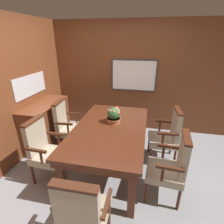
# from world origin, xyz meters

# --- Properties ---
(ground_plane) EXTENTS (14.00, 14.00, 0.00)m
(ground_plane) POSITION_xyz_m (0.00, 0.00, 0.00)
(ground_plane) COLOR gray
(wall_back) EXTENTS (7.20, 0.08, 2.45)m
(wall_back) POSITION_xyz_m (0.00, 1.75, 1.23)
(wall_back) COLOR brown
(wall_back) RESTS_ON ground_plane
(wall_left) EXTENTS (0.08, 7.20, 2.45)m
(wall_left) POSITION_xyz_m (-1.62, 0.00, 1.23)
(wall_left) COLOR brown
(wall_left) RESTS_ON ground_plane
(dining_table) EXTENTS (1.11, 1.87, 0.77)m
(dining_table) POSITION_xyz_m (0.06, 0.13, 0.68)
(dining_table) COLOR #4C2314
(dining_table) RESTS_ON ground_plane
(chair_left_far) EXTENTS (0.51, 0.52, 1.00)m
(chair_left_far) POSITION_xyz_m (-0.88, 0.53, 0.53)
(chair_left_far) COLOR #472314
(chair_left_far) RESTS_ON ground_plane
(chair_left_near) EXTENTS (0.49, 0.52, 1.00)m
(chair_left_near) POSITION_xyz_m (-0.86, -0.28, 0.53)
(chair_left_near) COLOR #472314
(chair_left_near) RESTS_ON ground_plane
(chair_right_near) EXTENTS (0.51, 0.52, 1.00)m
(chair_right_near) POSITION_xyz_m (0.98, -0.28, 0.53)
(chair_right_near) COLOR #472314
(chair_right_near) RESTS_ON ground_plane
(chair_head_near) EXTENTS (0.51, 0.48, 1.00)m
(chair_head_near) POSITION_xyz_m (0.09, -1.16, 0.53)
(chair_head_near) COLOR #472314
(chair_head_near) RESTS_ON ground_plane
(chair_right_far) EXTENTS (0.50, 0.52, 1.00)m
(chair_right_far) POSITION_xyz_m (1.00, 0.55, 0.53)
(chair_right_far) COLOR #472314
(chair_right_far) RESTS_ON ground_plane
(potted_plant) EXTENTS (0.24, 0.24, 0.27)m
(potted_plant) POSITION_xyz_m (0.09, 0.32, 0.90)
(potted_plant) COLOR #B2603D
(potted_plant) RESTS_ON dining_table
(sideboard_cabinet) EXTENTS (0.48, 1.14, 0.90)m
(sideboard_cabinet) POSITION_xyz_m (-1.35, 0.60, 0.45)
(sideboard_cabinet) COLOR brown
(sideboard_cabinet) RESTS_ON ground_plane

